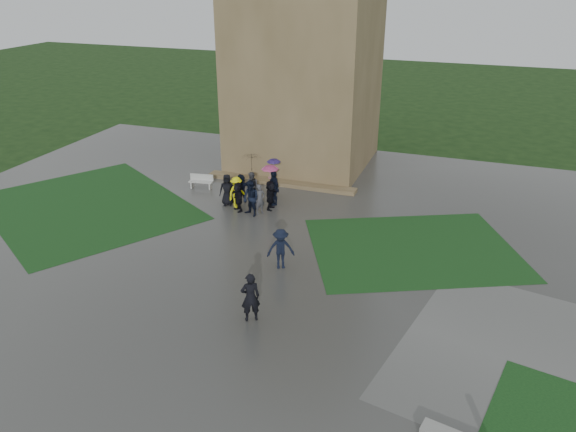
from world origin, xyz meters
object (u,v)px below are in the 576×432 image
(tower, at_px, (306,16))
(bench, at_px, (201,181))
(pedestrian_mid, at_px, (281,249))
(pedestrian_near, at_px, (250,297))

(tower, bearing_deg, bench, -122.32)
(pedestrian_mid, height_order, pedestrian_near, pedestrian_near)
(tower, xyz_separation_m, bench, (-4.09, -6.46, -8.57))
(pedestrian_mid, bearing_deg, tower, 78.66)
(pedestrian_near, bearing_deg, tower, -111.01)
(tower, xyz_separation_m, pedestrian_near, (3.78, -17.60, -8.03))
(bench, xyz_separation_m, pedestrian_mid, (7.55, -7.18, 0.49))
(pedestrian_mid, bearing_deg, pedestrian_near, -110.90)
(bench, distance_m, pedestrian_near, 13.65)
(tower, relative_size, bench, 12.68)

